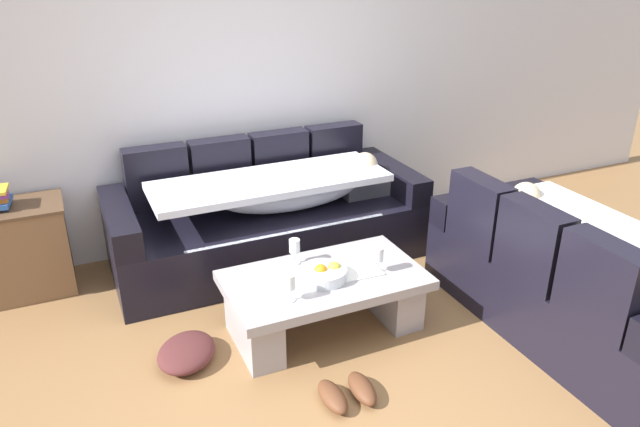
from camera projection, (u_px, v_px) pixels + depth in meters
ground_plane at (364, 387)px, 3.22m from camera, size 14.00×14.00×0.00m
back_wall at (235, 70)px, 4.46m from camera, size 9.00×0.10×2.70m
couch_along_wall at (271, 218)px, 4.47m from camera, size 2.28×0.92×0.88m
couch_near_window at (570, 279)px, 3.63m from camera, size 0.92×1.81×0.88m
coffee_table at (324, 296)px, 3.63m from camera, size 1.20×0.68×0.38m
fruit_bowl at (324, 273)px, 3.52m from camera, size 0.28×0.28×0.10m
wine_glass_near_left at (289, 283)px, 3.27m from camera, size 0.07×0.07×0.17m
wine_glass_near_right at (378, 255)px, 3.56m from camera, size 0.07×0.07×0.17m
wine_glass_far_back at (295, 247)px, 3.67m from camera, size 0.07×0.07×0.17m
open_magazine at (357, 271)px, 3.61m from camera, size 0.29×0.22×0.01m
side_cabinet at (13, 251)px, 3.99m from camera, size 0.72×0.44×0.64m
pair_of_shoes at (347, 393)px, 3.12m from camera, size 0.30×0.28×0.09m
crumpled_garment at (187, 352)px, 3.40m from camera, size 0.48×0.51×0.12m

